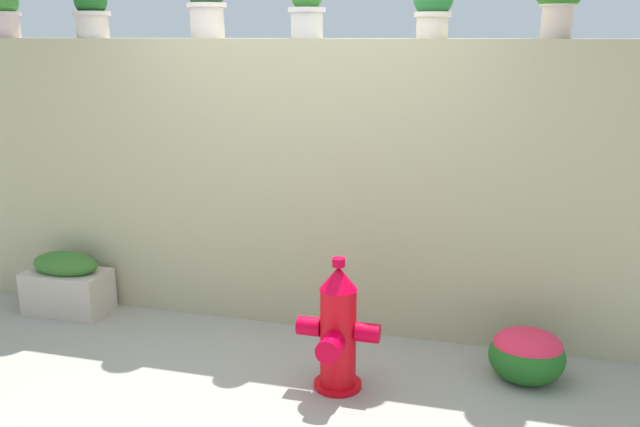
{
  "coord_description": "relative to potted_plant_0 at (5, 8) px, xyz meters",
  "views": [
    {
      "loc": [
        1.31,
        -3.51,
        2.03
      ],
      "look_at": [
        0.13,
        0.79,
        0.86
      ],
      "focal_mm": 38.27,
      "sensor_mm": 36.0,
      "label": 1
    }
  ],
  "objects": [
    {
      "name": "potted_plant_3",
      "position": [
        2.34,
        -0.0,
        0.0
      ],
      "size": [
        0.25,
        0.25,
        0.38
      ],
      "color": "beige",
      "rests_on": "stone_wall"
    },
    {
      "name": "potted_plant_1",
      "position": [
        0.73,
        -0.01,
        0.0
      ],
      "size": [
        0.27,
        0.27,
        0.38
      ],
      "color": "beige",
      "rests_on": "stone_wall"
    },
    {
      "name": "planter_box",
      "position": [
        0.56,
        -0.35,
        -2.0
      ],
      "size": [
        0.61,
        0.34,
        0.47
      ],
      "color": "#BAAB9A",
      "rests_on": "ground"
    },
    {
      "name": "stone_wall",
      "position": [
        2.35,
        0.01,
        -1.22
      ],
      "size": [
        5.36,
        0.3,
        2.01
      ],
      "primitive_type": "cube",
      "color": "tan",
      "rests_on": "ground"
    },
    {
      "name": "potted_plant_0",
      "position": [
        0.0,
        0.0,
        0.0
      ],
      "size": [
        0.21,
        0.21,
        0.36
      ],
      "color": "beige",
      "rests_on": "stone_wall"
    },
    {
      "name": "flower_bush_left",
      "position": [
        3.87,
        -0.53,
        -2.05
      ],
      "size": [
        0.46,
        0.41,
        0.34
      ],
      "color": "#205F1E",
      "rests_on": "ground"
    },
    {
      "name": "potted_plant_4",
      "position": [
        3.17,
        0.01,
        0.01
      ],
      "size": [
        0.27,
        0.27,
        0.38
      ],
      "color": "beige",
      "rests_on": "stone_wall"
    },
    {
      "name": "ground_plane",
      "position": [
        2.35,
        -0.98,
        -2.22
      ],
      "size": [
        24.0,
        24.0,
        0.0
      ],
      "primitive_type": "plane",
      "color": "gray"
    },
    {
      "name": "fire_hydrant",
      "position": [
        2.8,
        -0.93,
        -1.86
      ],
      "size": [
        0.49,
        0.4,
        0.81
      ],
      "color": "red",
      "rests_on": "ground"
    }
  ]
}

